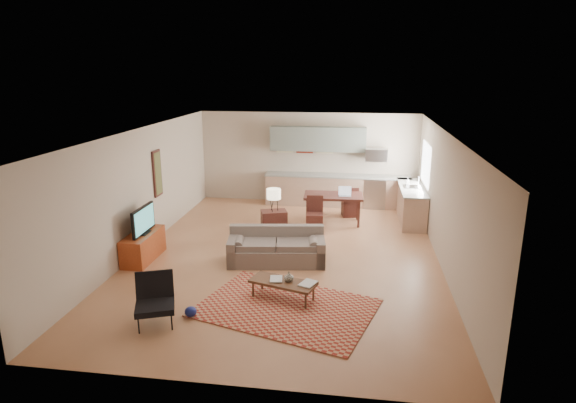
% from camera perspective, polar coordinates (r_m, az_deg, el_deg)
% --- Properties ---
extents(room, '(9.00, 9.00, 9.00)m').
position_cam_1_polar(room, '(10.13, -0.24, 0.64)').
color(room, '#A76C48').
rests_on(room, ground).
extents(kitchen_counter_back, '(4.26, 0.64, 0.92)m').
position_cam_1_polar(kitchen_counter_back, '(14.31, 5.81, 1.33)').
color(kitchen_counter_back, '#A17D65').
rests_on(kitchen_counter_back, ground).
extents(kitchen_counter_right, '(0.64, 2.26, 0.92)m').
position_cam_1_polar(kitchen_counter_right, '(13.24, 14.37, -0.26)').
color(kitchen_counter_right, '#A17D65').
rests_on(kitchen_counter_right, ground).
extents(kitchen_range, '(0.62, 0.62, 0.90)m').
position_cam_1_polar(kitchen_range, '(14.31, 10.21, 1.12)').
color(kitchen_range, '#A5A8AD').
rests_on(kitchen_range, ground).
extents(kitchen_microwave, '(0.62, 0.40, 0.35)m').
position_cam_1_polar(kitchen_microwave, '(14.10, 10.42, 5.47)').
color(kitchen_microwave, '#A5A8AD').
rests_on(kitchen_microwave, room).
extents(upper_cabinets, '(2.80, 0.34, 0.70)m').
position_cam_1_polar(upper_cabinets, '(14.20, 3.56, 7.41)').
color(upper_cabinets, slate).
rests_on(upper_cabinets, room).
extents(window_right, '(0.02, 1.40, 1.05)m').
position_cam_1_polar(window_right, '(13.03, 16.01, 4.31)').
color(window_right, white).
rests_on(window_right, room).
extents(wall_art_left, '(0.06, 0.42, 1.10)m').
position_cam_1_polar(wall_art_left, '(11.81, -15.20, 3.24)').
color(wall_art_left, olive).
rests_on(wall_art_left, room).
extents(triptych, '(1.70, 0.04, 0.50)m').
position_cam_1_polar(triptych, '(14.41, 2.00, 6.74)').
color(triptych, beige).
rests_on(triptych, room).
extents(rug, '(3.32, 2.73, 0.02)m').
position_cam_1_polar(rug, '(8.41, -0.25, -12.46)').
color(rug, maroon).
rests_on(rug, floor).
extents(sofa, '(2.20, 1.19, 0.73)m').
position_cam_1_polar(sofa, '(10.08, -1.38, -5.34)').
color(sofa, '#6B5E57').
rests_on(sofa, floor).
extents(coffee_table, '(1.26, 0.79, 0.35)m').
position_cam_1_polar(coffee_table, '(8.62, -0.60, -10.47)').
color(coffee_table, '#4A2D1B').
rests_on(coffee_table, floor).
extents(book_a, '(0.29, 0.35, 0.03)m').
position_cam_1_polar(book_a, '(8.60, -2.15, -9.18)').
color(book_a, maroon).
rests_on(book_a, coffee_table).
extents(book_b, '(0.47, 0.50, 0.02)m').
position_cam_1_polar(book_b, '(8.49, 1.67, -9.51)').
color(book_b, navy).
rests_on(book_b, coffee_table).
extents(vase, '(0.23, 0.23, 0.17)m').
position_cam_1_polar(vase, '(8.51, 0.10, -8.89)').
color(vase, black).
rests_on(vase, coffee_table).
extents(armchair, '(0.90, 0.90, 0.79)m').
position_cam_1_polar(armchair, '(8.05, -15.52, -11.33)').
color(armchair, black).
rests_on(armchair, floor).
extents(tv_credenza, '(0.49, 1.27, 0.59)m').
position_cam_1_polar(tv_credenza, '(10.73, -16.78, -5.10)').
color(tv_credenza, maroon).
rests_on(tv_credenza, floor).
extents(tv, '(0.10, 0.98, 0.59)m').
position_cam_1_polar(tv, '(10.53, -16.79, -2.13)').
color(tv, black).
rests_on(tv, tv_credenza).
extents(console_table, '(0.69, 0.57, 0.69)m').
position_cam_1_polar(console_table, '(11.49, -1.67, -2.77)').
color(console_table, '#3B1A16').
rests_on(console_table, floor).
extents(table_lamp, '(0.44, 0.44, 0.55)m').
position_cam_1_polar(table_lamp, '(11.31, -1.70, 0.23)').
color(table_lamp, beige).
rests_on(table_lamp, console_table).
extents(dining_table, '(1.56, 0.94, 0.77)m').
position_cam_1_polar(dining_table, '(12.69, 5.36, -0.87)').
color(dining_table, '#3B1A16').
rests_on(dining_table, floor).
extents(dining_chair_near, '(0.45, 0.47, 0.87)m').
position_cam_1_polar(dining_chair_near, '(12.05, 3.18, -1.47)').
color(dining_chair_near, '#3B1A16').
rests_on(dining_chair_near, floor).
extents(dining_chair_far, '(0.48, 0.50, 0.85)m').
position_cam_1_polar(dining_chair_far, '(13.31, 7.34, 0.05)').
color(dining_chair_far, '#3B1A16').
rests_on(dining_chair_far, floor).
extents(laptop, '(0.34, 0.27, 0.24)m').
position_cam_1_polar(laptop, '(12.44, 6.78, 1.17)').
color(laptop, '#A5A8AD').
rests_on(laptop, dining_table).
extents(soap_bottle, '(0.11, 0.11, 0.19)m').
position_cam_1_polar(soap_bottle, '(13.34, 14.00, 2.35)').
color(soap_bottle, beige).
rests_on(soap_bottle, kitchen_counter_right).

